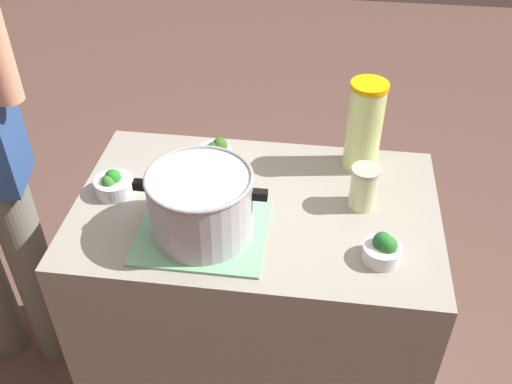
{
  "coord_description": "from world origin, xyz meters",
  "views": [
    {
      "loc": [
        -0.17,
        1.27,
        1.98
      ],
      "look_at": [
        0.0,
        0.0,
        0.94
      ],
      "focal_mm": 41.21,
      "sensor_mm": 36.0,
      "label": 1
    }
  ],
  "objects": [
    {
      "name": "ground_plane",
      "position": [
        0.0,
        0.0,
        0.0
      ],
      "size": [
        8.0,
        8.0,
        0.0
      ],
      "primitive_type": "plane",
      "color": "brown"
    },
    {
      "name": "lemonade_pitcher",
      "position": [
        -0.29,
        -0.24,
        1.04
      ],
      "size": [
        0.11,
        0.11,
        0.29
      ],
      "color": "#E2F493",
      "rests_on": "counter_slab"
    },
    {
      "name": "dish_cloth",
      "position": [
        0.13,
        0.13,
        0.9
      ],
      "size": [
        0.35,
        0.31,
        0.01
      ],
      "primitive_type": "cube",
      "color": "#79B68A",
      "rests_on": "counter_slab"
    },
    {
      "name": "mason_jar",
      "position": [
        -0.3,
        -0.04,
        0.96
      ],
      "size": [
        0.08,
        0.08,
        0.13
      ],
      "color": "beige",
      "rests_on": "counter_slab"
    },
    {
      "name": "broccoli_bowl_center",
      "position": [
        0.15,
        -0.19,
        0.93
      ],
      "size": [
        0.1,
        0.1,
        0.08
      ],
      "color": "silver",
      "rests_on": "counter_slab"
    },
    {
      "name": "counter_slab",
      "position": [
        0.0,
        0.0,
        0.45
      ],
      "size": [
        1.05,
        0.66,
        0.89
      ],
      "primitive_type": "cube",
      "color": "gray",
      "rests_on": "ground_plane"
    },
    {
      "name": "cooking_pot",
      "position": [
        0.13,
        0.13,
        1.0
      ],
      "size": [
        0.35,
        0.28,
        0.19
      ],
      "color": "#B7B7BC",
      "rests_on": "dish_cloth"
    },
    {
      "name": "broccoli_bowl_front",
      "position": [
        -0.35,
        0.17,
        0.92
      ],
      "size": [
        0.1,
        0.1,
        0.08
      ],
      "color": "silver",
      "rests_on": "counter_slab"
    },
    {
      "name": "broccoli_bowl_back",
      "position": [
        0.42,
        -0.0,
        0.92
      ],
      "size": [
        0.11,
        0.11,
        0.08
      ],
      "color": "silver",
      "rests_on": "counter_slab"
    }
  ]
}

